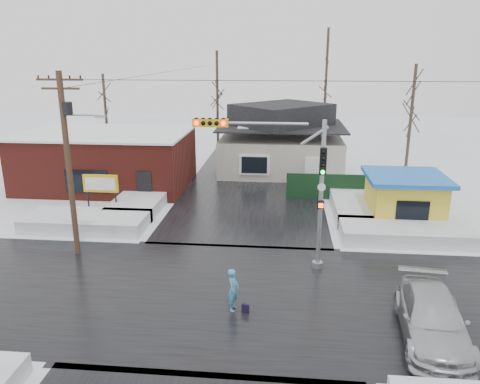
# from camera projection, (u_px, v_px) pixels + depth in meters

# --- Properties ---
(ground) EXTENTS (120.00, 120.00, 0.00)m
(ground) POSITION_uv_depth(u_px,v_px,m) (226.00, 295.00, 19.66)
(ground) COLOR white
(ground) RESTS_ON ground
(road_ns) EXTENTS (10.00, 120.00, 0.02)m
(road_ns) POSITION_uv_depth(u_px,v_px,m) (226.00, 295.00, 19.65)
(road_ns) COLOR black
(road_ns) RESTS_ON ground
(road_ew) EXTENTS (120.00, 10.00, 0.02)m
(road_ew) POSITION_uv_depth(u_px,v_px,m) (226.00, 295.00, 19.65)
(road_ew) COLOR black
(road_ew) RESTS_ON ground
(snowbank_nw) EXTENTS (7.00, 3.00, 0.80)m
(snowbank_nw) POSITION_uv_depth(u_px,v_px,m) (87.00, 222.00, 27.05)
(snowbank_nw) COLOR white
(snowbank_nw) RESTS_ON ground
(snowbank_ne) EXTENTS (7.00, 3.00, 0.80)m
(snowbank_ne) POSITION_uv_depth(u_px,v_px,m) (406.00, 233.00, 25.39)
(snowbank_ne) COLOR white
(snowbank_ne) RESTS_ON ground
(snowbank_nside_w) EXTENTS (3.00, 8.00, 0.80)m
(snowbank_nside_w) POSITION_uv_depth(u_px,v_px,m) (145.00, 197.00, 31.63)
(snowbank_nside_w) COLOR white
(snowbank_nside_w) RESTS_ON ground
(snowbank_nside_e) EXTENTS (3.00, 8.00, 0.80)m
(snowbank_nside_e) POSITION_uv_depth(u_px,v_px,m) (356.00, 203.00, 30.34)
(snowbank_nside_e) COLOR white
(snowbank_nside_e) RESTS_ON ground
(traffic_signal) EXTENTS (6.05, 0.68, 7.00)m
(traffic_signal) POSITION_uv_depth(u_px,v_px,m) (287.00, 174.00, 20.97)
(traffic_signal) COLOR gray
(traffic_signal) RESTS_ON ground
(utility_pole) EXTENTS (3.15, 0.44, 9.00)m
(utility_pole) POSITION_uv_depth(u_px,v_px,m) (69.00, 155.00, 22.27)
(utility_pole) COLOR #382619
(utility_pole) RESTS_ON ground
(brick_building) EXTENTS (12.20, 8.20, 4.12)m
(brick_building) POSITION_uv_depth(u_px,v_px,m) (108.00, 159.00, 35.33)
(brick_building) COLOR maroon
(brick_building) RESTS_ON ground
(marquee_sign) EXTENTS (2.20, 0.21, 2.55)m
(marquee_sign) POSITION_uv_depth(u_px,v_px,m) (101.00, 185.00, 28.99)
(marquee_sign) COLOR black
(marquee_sign) RESTS_ON ground
(house) EXTENTS (10.40, 8.40, 5.76)m
(house) POSITION_uv_depth(u_px,v_px,m) (281.00, 141.00, 39.71)
(house) COLOR beige
(house) RESTS_ON ground
(kiosk) EXTENTS (4.60, 4.60, 2.88)m
(kiosk) POSITION_uv_depth(u_px,v_px,m) (404.00, 198.00, 27.90)
(kiosk) COLOR yellow
(kiosk) RESTS_ON ground
(fence) EXTENTS (8.00, 0.12, 1.80)m
(fence) POSITION_uv_depth(u_px,v_px,m) (345.00, 187.00, 32.16)
(fence) COLOR black
(fence) RESTS_ON ground
(tree_far_left) EXTENTS (3.00, 3.00, 10.00)m
(tree_far_left) POSITION_uv_depth(u_px,v_px,m) (217.00, 74.00, 42.56)
(tree_far_left) COLOR #332821
(tree_far_left) RESTS_ON ground
(tree_far_mid) EXTENTS (3.00, 3.00, 12.00)m
(tree_far_mid) POSITION_uv_depth(u_px,v_px,m) (327.00, 55.00, 43.09)
(tree_far_mid) COLOR #332821
(tree_far_mid) RESTS_ON ground
(tree_far_right) EXTENTS (3.00, 3.00, 9.00)m
(tree_far_right) POSITION_uv_depth(u_px,v_px,m) (414.00, 89.00, 35.59)
(tree_far_right) COLOR #332821
(tree_far_right) RESTS_ON ground
(tree_far_west) EXTENTS (3.00, 3.00, 8.00)m
(tree_far_west) POSITION_uv_depth(u_px,v_px,m) (104.00, 92.00, 42.02)
(tree_far_west) COLOR #332821
(tree_far_west) RESTS_ON ground
(pedestrian) EXTENTS (0.52, 0.70, 1.73)m
(pedestrian) POSITION_uv_depth(u_px,v_px,m) (233.00, 290.00, 18.27)
(pedestrian) COLOR teal
(pedestrian) RESTS_ON ground
(car) EXTENTS (2.73, 5.55, 1.55)m
(car) POSITION_uv_depth(u_px,v_px,m) (432.00, 319.00, 16.47)
(car) COLOR silver
(car) RESTS_ON ground
(shopping_bag) EXTENTS (0.30, 0.20, 0.35)m
(shopping_bag) POSITION_uv_depth(u_px,v_px,m) (245.00, 309.00, 18.25)
(shopping_bag) COLOR black
(shopping_bag) RESTS_ON ground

